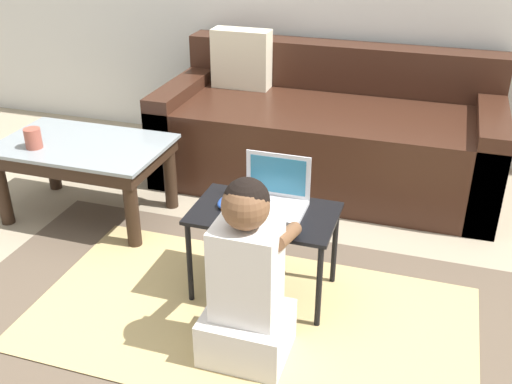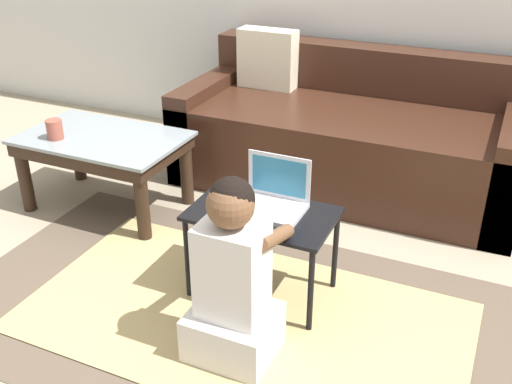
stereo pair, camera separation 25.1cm
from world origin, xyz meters
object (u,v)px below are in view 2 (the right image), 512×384
at_px(coffee_table, 103,149).
at_px(laptop, 272,201).
at_px(couch, 348,137).
at_px(laptop_desk, 262,222).
at_px(computer_mouse, 225,200).
at_px(person_seated, 233,282).
at_px(cup_on_table, 55,129).

bearing_deg(coffee_table, laptop, -16.90).
height_order(couch, laptop_desk, couch).
relative_size(coffee_table, computer_mouse, 8.26).
relative_size(coffee_table, laptop, 3.10).
bearing_deg(person_seated, couch, 91.57).
xyz_separation_m(coffee_table, laptop, (1.13, -0.34, 0.10)).
distance_m(person_seated, cup_on_table, 1.51).
distance_m(laptop, computer_mouse, 0.20).
height_order(laptop_desk, person_seated, person_seated).
xyz_separation_m(laptop, cup_on_table, (-1.33, 0.22, 0.03)).
relative_size(computer_mouse, person_seated, 0.14).
relative_size(laptop_desk, person_seated, 0.81).
xyz_separation_m(couch, laptop_desk, (-0.01, -1.24, 0.07)).
distance_m(couch, person_seated, 1.64).
distance_m(computer_mouse, person_seated, 0.47).
relative_size(coffee_table, person_seated, 1.16).
bearing_deg(laptop_desk, laptop, 58.15).
distance_m(laptop, cup_on_table, 1.35).
bearing_deg(coffee_table, computer_mouse, -22.28).
bearing_deg(laptop_desk, couch, 89.52).
relative_size(couch, coffee_table, 2.24).
bearing_deg(cup_on_table, couch, 36.93).
xyz_separation_m(couch, coffee_table, (-1.12, -0.86, 0.06)).
distance_m(laptop_desk, cup_on_table, 1.33).
height_order(computer_mouse, person_seated, person_seated).
xyz_separation_m(couch, computer_mouse, (-0.18, -1.24, 0.14)).
xyz_separation_m(laptop_desk, person_seated, (0.06, -0.39, -0.03)).
bearing_deg(laptop, person_seated, -86.01).
bearing_deg(couch, cup_on_table, -143.07).
bearing_deg(coffee_table, cup_on_table, -146.97).
relative_size(couch, person_seated, 2.61).
distance_m(couch, cup_on_table, 1.66).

